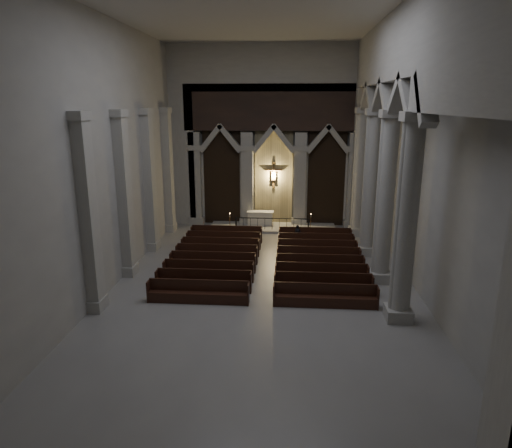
# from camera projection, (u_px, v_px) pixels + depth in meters

# --- Properties ---
(room) EXTENTS (24.00, 24.10, 12.00)m
(room) POSITION_uv_depth(u_px,v_px,m) (264.00, 120.00, 18.92)
(room) COLOR gray
(room) RESTS_ON ground
(sanctuary_wall) EXTENTS (14.00, 0.77, 12.00)m
(sanctuary_wall) POSITION_uv_depth(u_px,v_px,m) (274.00, 129.00, 30.29)
(sanctuary_wall) COLOR #A9A69E
(sanctuary_wall) RESTS_ON ground
(right_arcade) EXTENTS (1.00, 24.00, 12.00)m
(right_arcade) POSITION_uv_depth(u_px,v_px,m) (392.00, 114.00, 19.74)
(right_arcade) COLOR #A9A69E
(right_arcade) RESTS_ON ground
(left_pilasters) EXTENTS (0.60, 13.00, 8.03)m
(left_pilasters) POSITION_uv_depth(u_px,v_px,m) (138.00, 190.00, 23.74)
(left_pilasters) COLOR #A9A69E
(left_pilasters) RESTS_ON ground
(sanctuary_step) EXTENTS (8.50, 2.60, 0.15)m
(sanctuary_step) POSITION_uv_depth(u_px,v_px,m) (272.00, 227.00, 31.08)
(sanctuary_step) COLOR #A9A69E
(sanctuary_step) RESTS_ON ground
(altar) EXTENTS (1.83, 0.73, 0.93)m
(altar) POSITION_uv_depth(u_px,v_px,m) (260.00, 218.00, 31.43)
(altar) COLOR beige
(altar) RESTS_ON sanctuary_step
(altar_rail) EXTENTS (4.89, 0.09, 0.96)m
(altar_rail) POSITION_uv_depth(u_px,v_px,m) (272.00, 222.00, 30.16)
(altar_rail) COLOR black
(altar_rail) RESTS_ON ground
(candle_stand_left) EXTENTS (0.24, 0.24, 1.43)m
(candle_stand_left) POSITION_uv_depth(u_px,v_px,m) (230.00, 229.00, 29.57)
(candle_stand_left) COLOR #AF7835
(candle_stand_left) RESTS_ON ground
(candle_stand_right) EXTENTS (0.22, 0.22, 1.29)m
(candle_stand_right) POSITION_uv_depth(u_px,v_px,m) (311.00, 228.00, 29.98)
(candle_stand_right) COLOR #AF7835
(candle_stand_right) RESTS_ON ground
(pews) EXTENTS (9.78, 9.34, 0.98)m
(pews) POSITION_uv_depth(u_px,v_px,m) (267.00, 262.00, 23.63)
(pews) COLOR black
(pews) RESTS_ON ground
(worshipper) EXTENTS (0.45, 0.33, 1.11)m
(worshipper) POSITION_uv_depth(u_px,v_px,m) (297.00, 234.00, 27.78)
(worshipper) COLOR black
(worshipper) RESTS_ON ground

